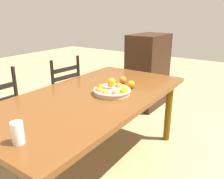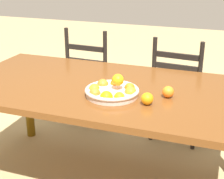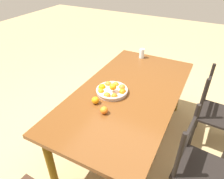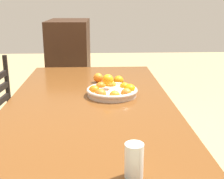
% 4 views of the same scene
% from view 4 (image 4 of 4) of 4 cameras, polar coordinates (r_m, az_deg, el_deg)
% --- Properties ---
extents(dining_table, '(1.96, 1.01, 0.74)m').
position_cam_4_polar(dining_table, '(1.92, -4.07, -4.45)').
color(dining_table, brown).
rests_on(dining_table, ground).
extents(cabinet, '(0.69, 0.46, 1.12)m').
position_cam_4_polar(cabinet, '(3.60, -7.80, 3.77)').
color(cabinet, black).
rests_on(cabinet, ground).
extents(fruit_bowl, '(0.33, 0.33, 0.14)m').
position_cam_4_polar(fruit_bowl, '(1.99, -0.01, -0.25)').
color(fruit_bowl, beige).
rests_on(fruit_bowl, dining_table).
extents(orange_loose_0, '(0.07, 0.07, 0.07)m').
position_cam_4_polar(orange_loose_0, '(2.22, 1.22, 1.66)').
color(orange_loose_0, orange).
rests_on(orange_loose_0, dining_table).
extents(orange_loose_1, '(0.07, 0.07, 0.07)m').
position_cam_4_polar(orange_loose_1, '(2.31, -2.59, 2.19)').
color(orange_loose_1, orange).
rests_on(orange_loose_1, dining_table).
extents(drinking_glass, '(0.07, 0.07, 0.13)m').
position_cam_4_polar(drinking_glass, '(1.10, 4.12, -13.04)').
color(drinking_glass, silver).
rests_on(drinking_glass, dining_table).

